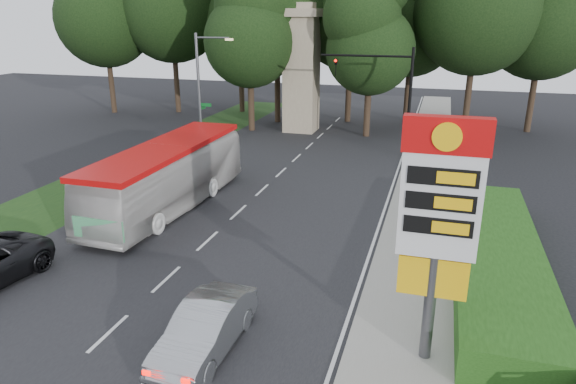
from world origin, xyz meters
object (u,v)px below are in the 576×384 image
(monument, at_px, (302,68))
(traffic_signal_mast, at_px, (390,87))
(streetlight_signs, at_px, (202,87))
(gas_station_pylon, at_px, (439,211))
(transit_bus, at_px, (168,177))
(sedan_silver, at_px, (205,329))

(monument, bearing_deg, traffic_signal_mast, -38.00)
(traffic_signal_mast, relative_size, streetlight_signs, 0.90)
(gas_station_pylon, relative_size, transit_bus, 0.60)
(streetlight_signs, height_order, transit_bus, streetlight_signs)
(traffic_signal_mast, height_order, monument, monument)
(streetlight_signs, bearing_deg, sedan_silver, -64.56)
(streetlight_signs, xyz_separation_m, monument, (4.99, 7.99, 0.67))
(gas_station_pylon, xyz_separation_m, sedan_silver, (-6.01, -1.38, -3.73))
(traffic_signal_mast, bearing_deg, monument, 142.00)
(monument, xyz_separation_m, sedan_silver, (5.19, -29.39, -4.39))
(transit_bus, relative_size, sedan_silver, 2.62)
(traffic_signal_mast, relative_size, transit_bus, 0.63)
(gas_station_pylon, height_order, transit_bus, gas_station_pylon)
(transit_bus, bearing_deg, traffic_signal_mast, 57.72)
(traffic_signal_mast, relative_size, monument, 0.72)
(monument, height_order, transit_bus, monument)
(streetlight_signs, height_order, monument, monument)
(sedan_silver, bearing_deg, traffic_signal_mast, 85.13)
(gas_station_pylon, relative_size, traffic_signal_mast, 0.95)
(gas_station_pylon, height_order, sedan_silver, gas_station_pylon)
(gas_station_pylon, distance_m, transit_bus, 15.64)
(gas_station_pylon, bearing_deg, sedan_silver, -167.07)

